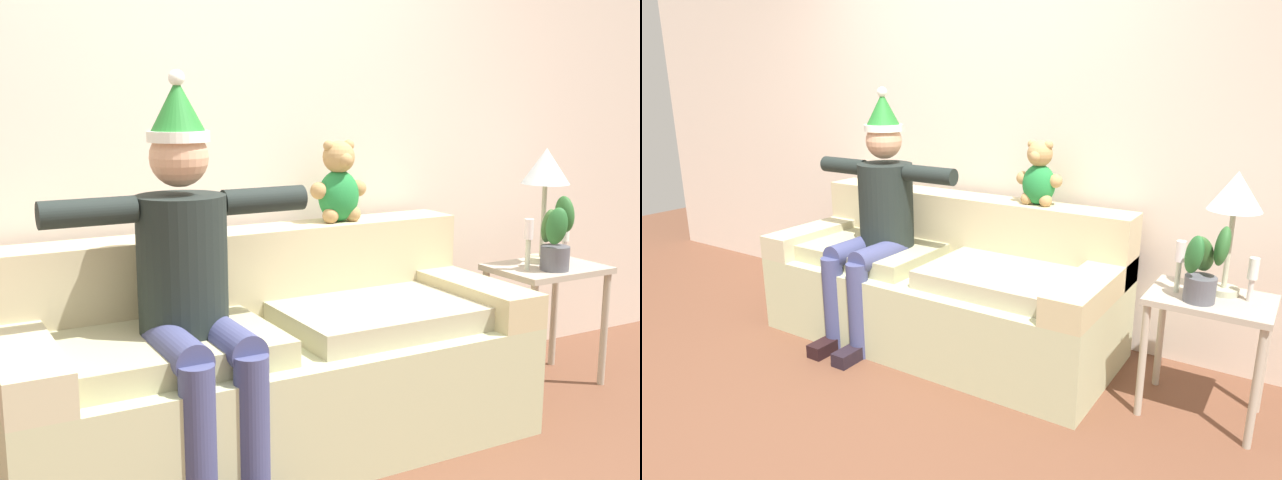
% 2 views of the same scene
% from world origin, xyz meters
% --- Properties ---
extents(ground_plane, '(10.00, 10.00, 0.00)m').
position_xyz_m(ground_plane, '(0.00, 0.00, 0.00)').
color(ground_plane, brown).
extents(back_wall, '(7.00, 0.10, 2.70)m').
position_xyz_m(back_wall, '(0.00, 1.55, 1.35)').
color(back_wall, beige).
rests_on(back_wall, ground_plane).
extents(couch, '(2.18, 0.89, 0.88)m').
position_xyz_m(couch, '(0.00, 1.02, 0.35)').
color(couch, '#B7BB8F').
rests_on(couch, ground_plane).
extents(person_seated, '(1.02, 0.77, 1.56)m').
position_xyz_m(person_seated, '(-0.38, 0.86, 0.80)').
color(person_seated, black).
rests_on(person_seated, ground_plane).
extents(teddy_bear, '(0.29, 0.17, 0.38)m').
position_xyz_m(teddy_bear, '(0.50, 1.30, 1.05)').
color(teddy_bear, '#21803A').
rests_on(teddy_bear, couch).
extents(side_table, '(0.55, 0.40, 0.62)m').
position_xyz_m(side_table, '(1.54, 1.00, 0.50)').
color(side_table, '#AEA290').
rests_on(side_table, ground_plane).
extents(table_lamp, '(0.24, 0.24, 0.59)m').
position_xyz_m(table_lamp, '(1.58, 1.08, 1.08)').
color(table_lamp, '#B4B596').
rests_on(table_lamp, side_table).
extents(potted_plant, '(0.22, 0.20, 0.37)m').
position_xyz_m(potted_plant, '(1.51, 0.91, 0.78)').
color(potted_plant, '#54555D').
rests_on(potted_plant, side_table).
extents(candle_tall, '(0.04, 0.04, 0.25)m').
position_xyz_m(candle_tall, '(1.39, 0.98, 0.78)').
color(candle_tall, beige).
rests_on(candle_tall, side_table).
extents(candle_short, '(0.04, 0.04, 0.21)m').
position_xyz_m(candle_short, '(1.70, 1.04, 0.75)').
color(candle_short, beige).
rests_on(candle_short, side_table).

